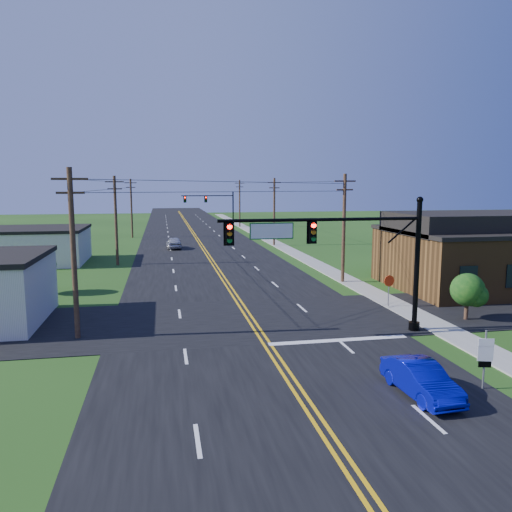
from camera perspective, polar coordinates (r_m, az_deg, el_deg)
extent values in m
plane|color=#1D3F12|center=(19.44, 5.23, -16.54)|extent=(260.00, 260.00, 0.00)
cube|color=black|center=(67.63, -6.43, 1.23)|extent=(16.00, 220.00, 0.04)
cube|color=black|center=(30.47, -1.00, -7.24)|extent=(70.00, 10.00, 0.04)
cube|color=gray|center=(59.56, 4.43, 0.34)|extent=(2.00, 160.00, 0.08)
cylinder|color=black|center=(28.84, 17.90, -1.24)|extent=(0.28, 0.28, 7.20)
cylinder|color=black|center=(29.55, 17.61, -7.66)|extent=(0.60, 0.60, 0.50)
sphere|color=black|center=(28.50, 18.23, 6.12)|extent=(0.36, 0.36, 0.36)
cylinder|color=black|center=(26.35, 7.56, 4.14)|extent=(11.00, 0.18, 0.18)
cube|color=#045717|center=(25.68, 1.80, 2.88)|extent=(2.30, 0.06, 0.85)
cylinder|color=black|center=(98.03, -2.64, 5.51)|extent=(0.28, 0.28, 7.20)
cylinder|color=black|center=(98.24, -2.62, 3.55)|extent=(0.60, 0.60, 0.50)
sphere|color=black|center=(97.93, -2.65, 7.67)|extent=(0.36, 0.36, 0.36)
cylinder|color=black|center=(97.38, -5.58, 6.87)|extent=(10.00, 0.18, 0.18)
cube|color=#045717|center=(97.16, -7.47, 6.51)|extent=(2.30, 0.06, 0.85)
cube|color=brown|center=(43.34, 24.56, -0.43)|extent=(14.00, 11.00, 4.40)
cube|color=black|center=(43.09, 24.74, 2.67)|extent=(14.20, 11.20, 0.30)
cube|color=silver|center=(57.10, -24.88, 0.95)|extent=(12.00, 9.00, 3.40)
cube|color=black|center=(56.92, -24.99, 2.79)|extent=(12.20, 9.20, 0.30)
cylinder|color=#332017|center=(27.58, -20.12, 0.13)|extent=(0.28, 0.28, 9.00)
cube|color=#332017|center=(27.35, -20.53, 8.25)|extent=(1.80, 0.12, 0.12)
cube|color=#332017|center=(27.35, -20.45, 6.79)|extent=(1.40, 0.12, 0.12)
cylinder|color=#332017|center=(52.29, -15.71, 3.89)|extent=(0.28, 0.28, 9.00)
cube|color=#332017|center=(52.16, -15.88, 8.16)|extent=(1.80, 0.12, 0.12)
cube|color=#332017|center=(52.16, -15.85, 7.40)|extent=(1.40, 0.12, 0.12)
cylinder|color=#332017|center=(79.18, -14.05, 5.30)|extent=(0.28, 0.28, 9.00)
cube|color=#332017|center=(79.09, -14.14, 8.12)|extent=(1.80, 0.12, 0.12)
cube|color=#332017|center=(79.10, -14.13, 7.61)|extent=(1.40, 0.12, 0.12)
cylinder|color=#332017|center=(41.81, 10.00, 3.08)|extent=(0.28, 0.28, 9.00)
cube|color=#332017|center=(41.65, 10.13, 8.43)|extent=(1.80, 0.12, 0.12)
cube|color=#332017|center=(41.66, 10.11, 7.46)|extent=(1.40, 0.12, 0.12)
cylinder|color=#332017|center=(66.71, 2.09, 5.04)|extent=(0.28, 0.28, 9.00)
cube|color=#332017|center=(66.61, 2.11, 8.40)|extent=(1.80, 0.12, 0.12)
cube|color=#332017|center=(66.61, 2.11, 7.79)|extent=(1.40, 0.12, 0.12)
cylinder|color=#332017|center=(96.17, -1.88, 6.00)|extent=(0.28, 0.28, 9.00)
cube|color=#332017|center=(96.10, -1.89, 8.32)|extent=(1.80, 0.12, 0.12)
cube|color=#332017|center=(96.10, -1.89, 7.90)|extent=(1.40, 0.12, 0.12)
cylinder|color=#332017|center=(48.33, 15.11, -0.68)|extent=(0.24, 0.24, 1.85)
sphere|color=#0E3B0F|center=(48.11, 15.19, 1.29)|extent=(3.00, 3.00, 3.00)
cylinder|color=#332017|center=(32.82, 22.90, -5.62)|extent=(0.24, 0.24, 1.32)
sphere|color=#0E3B0F|center=(32.57, 23.02, -3.57)|extent=(2.00, 2.00, 2.00)
cylinder|color=#332017|center=(40.67, -23.41, -2.92)|extent=(0.24, 0.24, 1.54)
sphere|color=#0E3B0F|center=(40.44, -23.52, -0.98)|extent=(2.40, 2.40, 2.40)
imported|color=#070BA0|center=(20.76, 18.32, -13.31)|extent=(1.63, 4.08, 1.32)
imported|color=#B7B6BB|center=(64.41, -9.36, 1.48)|extent=(1.93, 4.46, 1.50)
cylinder|color=slate|center=(22.13, 24.66, -10.76)|extent=(0.09, 0.09, 2.44)
cube|color=white|center=(21.89, 24.82, -8.99)|extent=(0.60, 0.19, 0.33)
cube|color=white|center=(22.02, 24.75, -10.10)|extent=(0.60, 0.19, 0.61)
cube|color=black|center=(22.16, 24.68, -11.19)|extent=(0.49, 0.16, 0.24)
cylinder|color=slate|center=(34.32, 14.91, -4.04)|extent=(0.08, 0.08, 2.05)
cylinder|color=#BB280A|center=(34.15, 14.98, -2.77)|extent=(0.78, 0.15, 0.78)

